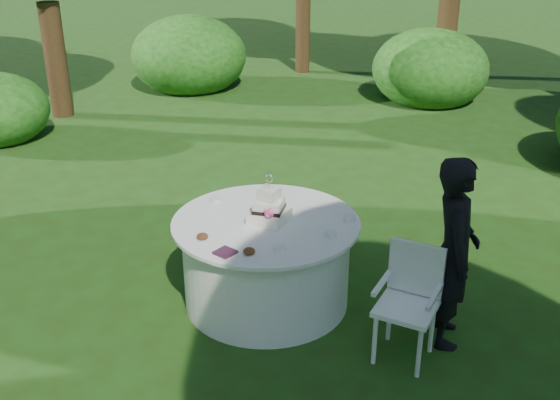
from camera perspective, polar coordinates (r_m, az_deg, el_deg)
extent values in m
plane|color=#20380F|center=(5.78, -1.17, -8.70)|extent=(80.00, 80.00, 0.00)
cube|color=#421C34|center=(4.91, -4.79, -4.56)|extent=(0.14, 0.14, 0.02)
ellipsoid|color=white|center=(5.36, -5.97, -2.05)|extent=(0.48, 0.07, 0.01)
imported|color=black|center=(5.10, 14.88, -4.44)|extent=(0.60, 0.67, 1.53)
cylinder|color=silver|center=(5.58, -1.20, -5.51)|extent=(1.40, 1.40, 0.74)
cylinder|color=silver|center=(5.40, -1.24, -1.96)|extent=(1.56, 1.56, 0.03)
cube|color=white|center=(5.36, -0.94, -1.39)|extent=(0.35, 0.35, 0.10)
cube|color=white|center=(5.32, -0.95, -0.42)|extent=(0.29, 0.29, 0.10)
cube|color=silver|center=(5.28, -0.95, 0.57)|extent=(0.17, 0.17, 0.10)
cube|color=black|center=(5.34, -0.94, -0.76)|extent=(0.31, 0.31, 0.03)
sphere|color=#E1427F|center=(5.21, -0.96, -1.18)|extent=(0.08, 0.08, 0.08)
cylinder|color=silver|center=(5.25, -0.96, 1.32)|extent=(0.01, 0.01, 0.05)
torus|color=silver|center=(5.23, -0.96, 1.92)|extent=(0.07, 0.02, 0.07)
cube|color=white|center=(4.96, 10.92, -9.23)|extent=(0.49, 0.49, 0.04)
cube|color=silver|center=(4.99, 11.78, -5.84)|extent=(0.42, 0.12, 0.42)
cylinder|color=white|center=(4.99, 8.24, -11.95)|extent=(0.04, 0.04, 0.42)
cylinder|color=silver|center=(4.92, 12.02, -12.88)|extent=(0.04, 0.04, 0.42)
cylinder|color=silver|center=(5.26, 9.51, -9.99)|extent=(0.04, 0.04, 0.42)
cylinder|color=silver|center=(5.19, 13.08, -10.83)|extent=(0.04, 0.04, 0.42)
cube|color=white|center=(4.92, 8.86, -7.14)|extent=(0.11, 0.38, 0.03)
cube|color=silver|center=(4.84, 13.32, -8.16)|extent=(0.11, 0.38, 0.03)
cylinder|color=silver|center=(4.92, -0.01, -4.28)|extent=(0.10, 0.10, 0.04)
cylinder|color=silver|center=(5.42, 6.08, -1.60)|extent=(0.10, 0.10, 0.04)
cylinder|color=silver|center=(5.76, -5.62, 0.04)|extent=(0.10, 0.10, 0.04)
cylinder|color=silver|center=(5.14, 4.43, -3.01)|extent=(0.10, 0.10, 0.04)
ellipsoid|color=#562D16|center=(5.13, -6.77, -3.16)|extent=(0.09, 0.09, 0.05)
ellipsoid|color=#562D16|center=(4.89, -2.71, -4.46)|extent=(0.09, 0.09, 0.05)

